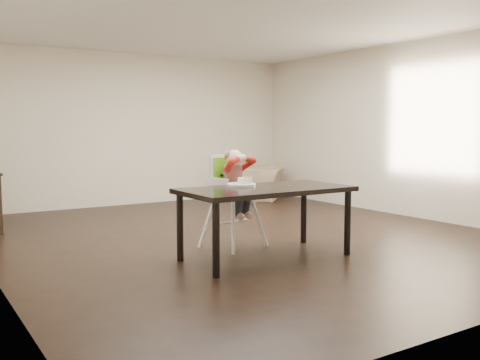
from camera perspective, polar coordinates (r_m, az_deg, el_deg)
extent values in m
plane|color=black|center=(6.87, 0.46, -5.95)|extent=(7.00, 7.00, 0.00)
cube|color=beige|center=(9.85, -10.78, 5.32)|extent=(6.00, 0.02, 2.70)
cube|color=beige|center=(8.74, 17.24, 5.16)|extent=(0.02, 7.00, 2.70)
cube|color=white|center=(6.86, 0.48, 16.73)|extent=(6.00, 7.00, 0.02)
cube|color=black|center=(5.60, 2.77, -1.05)|extent=(1.80, 0.90, 0.05)
cylinder|color=black|center=(4.92, -2.57, -6.39)|extent=(0.07, 0.07, 0.70)
cylinder|color=black|center=(5.90, 11.39, -4.50)|extent=(0.07, 0.07, 0.70)
cylinder|color=black|center=(5.56, -6.42, -5.04)|extent=(0.07, 0.07, 0.70)
cylinder|color=black|center=(6.44, 6.81, -3.59)|extent=(0.07, 0.07, 0.70)
cylinder|color=white|center=(5.87, -0.71, -4.95)|extent=(0.05, 0.05, 0.60)
cylinder|color=white|center=(6.18, 2.06, -4.43)|extent=(0.05, 0.05, 0.60)
cylinder|color=white|center=(6.17, -3.55, -4.45)|extent=(0.05, 0.05, 0.60)
cylinder|color=white|center=(6.46, -0.77, -3.98)|extent=(0.05, 0.05, 0.60)
cube|color=white|center=(6.12, -0.75, -1.69)|extent=(0.50, 0.47, 0.05)
cube|color=#6ACC1A|center=(6.12, -0.75, -1.35)|extent=(0.41, 0.39, 0.03)
cube|color=white|center=(6.21, -1.84, 0.68)|extent=(0.43, 0.15, 0.45)
cube|color=#6ACC1A|center=(6.19, -1.63, 0.57)|extent=(0.36, 0.11, 0.40)
cube|color=black|center=(6.09, -1.56, 0.48)|extent=(0.08, 0.19, 0.02)
cube|color=black|center=(6.18, -0.65, 0.56)|extent=(0.08, 0.19, 0.02)
cylinder|color=#B02014|center=(6.10, -0.75, 0.15)|extent=(0.30, 0.30, 0.29)
sphere|color=beige|center=(6.07, -0.61, 2.34)|extent=(0.23, 0.23, 0.19)
ellipsoid|color=brown|center=(6.09, -0.79, 2.55)|extent=(0.23, 0.23, 0.15)
sphere|color=beige|center=(5.97, -0.16, 2.34)|extent=(0.10, 0.10, 0.09)
sphere|color=beige|center=(6.03, 0.33, 2.36)|extent=(0.10, 0.10, 0.09)
cylinder|color=white|center=(5.71, 0.16, -0.56)|extent=(0.39, 0.39, 0.02)
torus|color=white|center=(5.71, 0.16, -0.42)|extent=(0.39, 0.39, 0.02)
imported|color=tan|center=(10.33, 2.19, 0.22)|extent=(1.11, 1.11, 0.83)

